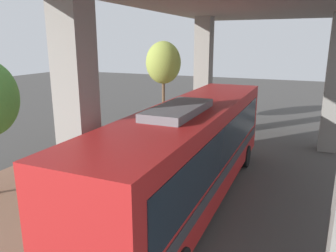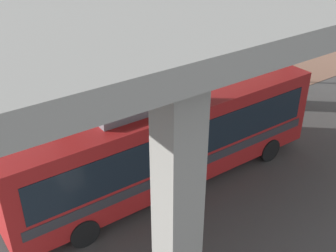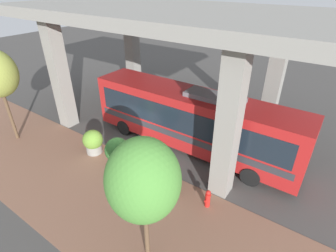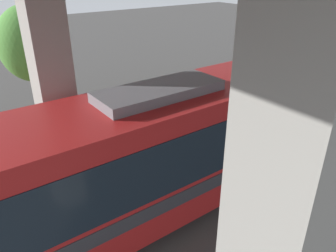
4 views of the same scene
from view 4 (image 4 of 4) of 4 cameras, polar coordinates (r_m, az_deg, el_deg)
ground_plane at (r=13.60m, az=5.69°, el=-1.71°), size 80.00×80.00×0.00m
sidewalk_strip at (r=15.71m, az=-1.57°, el=2.44°), size 6.00×40.00×0.02m
bus at (r=9.17m, az=5.04°, el=-1.79°), size 2.54×12.48×3.77m
fire_hydrant at (r=11.54m, az=-18.97°, el=-5.96°), size 0.50×0.24×0.92m
planter_front at (r=12.35m, az=-10.93°, el=-0.78°), size 1.08×1.08×1.60m
planter_middle at (r=13.66m, az=2.34°, el=2.39°), size 1.35×1.35×1.67m
planter_back at (r=14.90m, az=8.45°, el=3.88°), size 1.16×1.16×1.47m
street_tree_near at (r=13.69m, az=-22.86°, el=12.98°), size 2.37×2.37×5.10m
street_tree_far at (r=19.10m, az=17.39°, el=18.88°), size 2.30×2.30×5.68m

